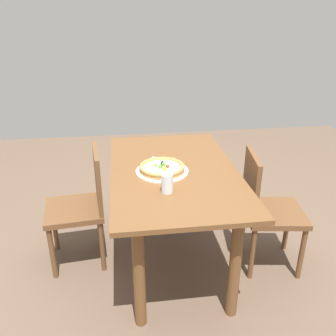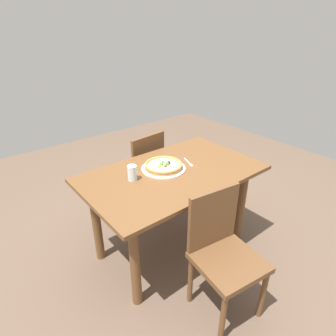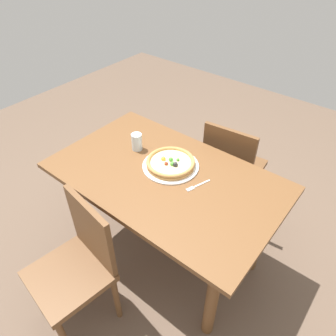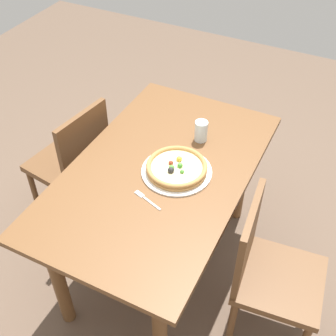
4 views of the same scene
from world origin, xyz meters
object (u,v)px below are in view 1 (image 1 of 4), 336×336
object	(u,v)px
pizza	(162,168)
fork	(165,158)
chair_far	(266,207)
chair_near	(83,203)
drinking_glass	(167,183)
plate	(162,171)
dining_table	(174,186)

from	to	relation	value
pizza	fork	bearing A→B (deg)	167.78
chair_far	pizza	xyz separation A→B (m)	(-0.08, -0.72, 0.31)
chair_near	chair_far	bearing A→B (deg)	-106.04
chair_near	drinking_glass	world-z (taller)	drinking_glass
chair_near	fork	bearing A→B (deg)	-88.42
drinking_glass	fork	bearing A→B (deg)	173.97
pizza	plate	bearing A→B (deg)	-41.73
plate	drinking_glass	distance (m)	0.29
pizza	drinking_glass	bearing A→B (deg)	-1.01
dining_table	chair_near	size ratio (longest dim) A/B	1.60
dining_table	pizza	size ratio (longest dim) A/B	4.62
fork	dining_table	bearing A→B (deg)	-62.10
dining_table	plate	xyz separation A→B (m)	(0.02, -0.08, 0.13)
pizza	fork	xyz separation A→B (m)	(-0.23, 0.05, -0.03)
fork	drinking_glass	size ratio (longest dim) A/B	1.40
chair_near	chair_far	distance (m)	1.29
dining_table	plate	distance (m)	0.15
chair_far	pizza	bearing A→B (deg)	-88.26
chair_far	plate	size ratio (longest dim) A/B	2.49
pizza	drinking_glass	size ratio (longest dim) A/B	2.62
chair_near	pizza	bearing A→B (deg)	-110.95
drinking_glass	dining_table	bearing A→B (deg)	164.27
dining_table	pizza	world-z (taller)	pizza
drinking_glass	pizza	bearing A→B (deg)	178.99
dining_table	fork	xyz separation A→B (m)	(-0.20, -0.03, 0.12)
chair_far	drinking_glass	world-z (taller)	drinking_glass
chair_far	fork	world-z (taller)	chair_far
pizza	drinking_glass	world-z (taller)	drinking_glass
chair_near	chair_far	xyz separation A→B (m)	(0.23, 1.27, 0.00)
fork	drinking_glass	distance (m)	0.52
drinking_glass	plate	bearing A→B (deg)	179.02
pizza	chair_far	bearing A→B (deg)	83.62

